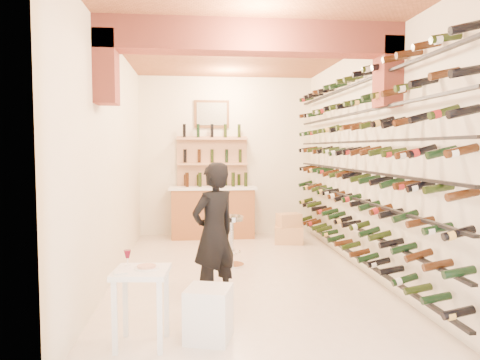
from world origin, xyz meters
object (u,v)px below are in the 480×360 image
(white_stool, at_px, (209,314))
(person, at_px, (214,233))
(tasting_table, at_px, (141,283))
(crate_lower, at_px, (289,235))
(chrome_barstool, at_px, (231,237))
(back_counter, at_px, (213,211))
(wine_rack, at_px, (349,163))

(white_stool, distance_m, person, 1.14)
(tasting_table, relative_size, crate_lower, 1.60)
(tasting_table, height_order, crate_lower, tasting_table)
(chrome_barstool, bearing_deg, back_counter, 94.64)
(tasting_table, xyz_separation_m, crate_lower, (2.22, 4.15, -0.41))
(wine_rack, relative_size, person, 3.55)
(wine_rack, relative_size, chrome_barstool, 7.55)
(white_stool, distance_m, chrome_barstool, 2.64)
(back_counter, relative_size, tasting_table, 2.04)
(chrome_barstool, bearing_deg, crate_lower, 51.49)
(wine_rack, height_order, tasting_table, wine_rack)
(wine_rack, distance_m, back_counter, 3.38)
(person, relative_size, crate_lower, 3.07)
(wine_rack, xyz_separation_m, tasting_table, (-2.67, -2.21, -0.98))
(wine_rack, bearing_deg, person, -149.26)
(tasting_table, bearing_deg, wine_rack, 44.87)
(back_counter, bearing_deg, crate_lower, -27.39)
(white_stool, xyz_separation_m, crate_lower, (1.62, 4.10, -0.09))
(wine_rack, distance_m, person, 2.42)
(chrome_barstool, distance_m, crate_lower, 1.94)
(wine_rack, xyz_separation_m, crate_lower, (-0.45, 1.93, -1.39))
(wine_rack, xyz_separation_m, white_stool, (-2.07, -2.17, -1.30))
(person, bearing_deg, back_counter, -129.11)
(back_counter, relative_size, person, 1.06)
(tasting_table, bearing_deg, crate_lower, 67.09)
(wine_rack, distance_m, crate_lower, 2.43)
(back_counter, distance_m, person, 3.84)
(back_counter, height_order, chrome_barstool, back_counter)
(chrome_barstool, height_order, crate_lower, chrome_barstool)
(crate_lower, bearing_deg, tasting_table, -118.12)
(wine_rack, relative_size, white_stool, 11.65)
(wine_rack, relative_size, back_counter, 3.35)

